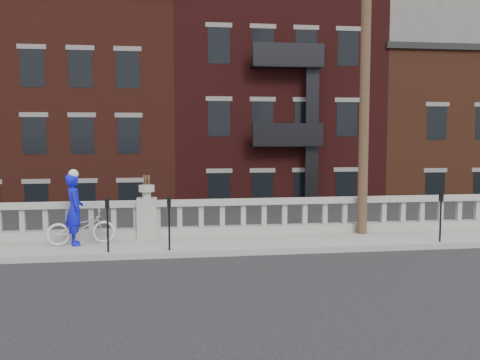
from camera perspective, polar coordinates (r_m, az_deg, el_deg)
The scene contains 11 objects.
ground at distance 11.58m, azimuth -10.38°, elevation -10.49°, with size 120.00×120.00×0.00m, color black.
sidewalk at distance 14.48m, azimuth -9.95°, elevation -7.02°, with size 32.00×2.20×0.15m, color gray.
balustrade at distance 15.31m, azimuth -9.88°, elevation -4.20°, with size 28.00×0.34×1.03m.
planter_pedestal at distance 15.28m, azimuth -9.89°, elevation -3.50°, with size 0.55×0.55×1.76m.
lower_level at distance 34.20m, azimuth -8.10°, elevation 4.29°, with size 80.00×44.00×20.80m.
utility_pole at distance 15.97m, azimuth 13.23°, elevation 12.67°, with size 1.60×0.28×10.00m.
parking_meter_b at distance 13.53m, azimuth -13.95°, elevation -3.98°, with size 0.10×0.09×1.36m.
parking_meter_c at distance 13.47m, azimuth -7.57°, elevation -3.92°, with size 0.10×0.09×1.36m.
parking_meter_d at distance 15.36m, azimuth 20.63°, elevation -3.08°, with size 0.10×0.09×1.36m.
bicycle at distance 14.74m, azimuth -16.58°, elevation -4.82°, with size 0.61×1.75×0.92m, color silver.
cyclist at distance 14.64m, azimuth -17.25°, elevation -3.00°, with size 0.69×0.45×1.88m, color #0D0FCD.
Camera 1 is at (0.46, -11.15, 3.10)m, focal length 40.00 mm.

